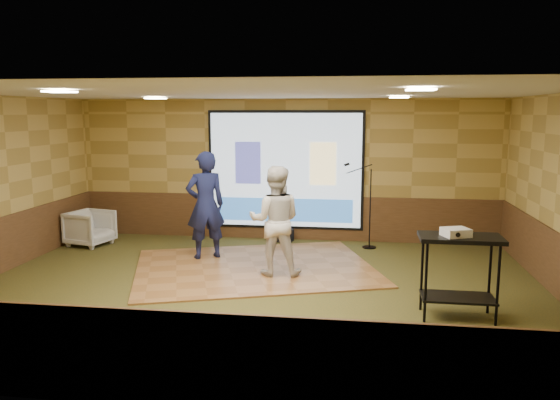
# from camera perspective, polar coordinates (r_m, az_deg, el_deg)

# --- Properties ---
(ground) EXTENTS (9.00, 9.00, 0.00)m
(ground) POSITION_cam_1_polar(r_m,az_deg,el_deg) (8.57, -2.48, -9.34)
(ground) COLOR #363D1C
(ground) RESTS_ON ground
(room_shell) EXTENTS (9.04, 7.04, 3.02)m
(room_shell) POSITION_cam_1_polar(r_m,az_deg,el_deg) (8.15, -2.58, 4.78)
(room_shell) COLOR tan
(room_shell) RESTS_ON ground
(wainscot_back) EXTENTS (9.00, 0.04, 0.95)m
(wainscot_back) POSITION_cam_1_polar(r_m,az_deg,el_deg) (11.78, 0.57, -1.81)
(wainscot_back) COLOR #472E17
(wainscot_back) RESTS_ON ground
(wainscot_front) EXTENTS (9.00, 0.04, 0.95)m
(wainscot_front) POSITION_cam_1_polar(r_m,az_deg,el_deg) (5.25, -9.71, -16.24)
(wainscot_front) COLOR #472E17
(wainscot_front) RESTS_ON ground
(projector_screen) EXTENTS (3.32, 0.06, 2.52)m
(projector_screen) POSITION_cam_1_polar(r_m,az_deg,el_deg) (11.59, 0.55, 3.01)
(projector_screen) COLOR black
(projector_screen) RESTS_ON room_shell
(downlight_nw) EXTENTS (0.32, 0.32, 0.02)m
(downlight_nw) POSITION_cam_1_polar(r_m,az_deg,el_deg) (10.46, -12.88, 10.32)
(downlight_nw) COLOR #F6E6B9
(downlight_nw) RESTS_ON room_shell
(downlight_ne) EXTENTS (0.32, 0.32, 0.02)m
(downlight_ne) POSITION_cam_1_polar(r_m,az_deg,el_deg) (9.82, 12.34, 10.43)
(downlight_ne) COLOR #F6E6B9
(downlight_ne) RESTS_ON room_shell
(downlight_sw) EXTENTS (0.32, 0.32, 0.02)m
(downlight_sw) POSITION_cam_1_polar(r_m,az_deg,el_deg) (7.47, -22.02, 10.46)
(downlight_sw) COLOR #F6E6B9
(downlight_sw) RESTS_ON room_shell
(downlight_se) EXTENTS (0.32, 0.32, 0.02)m
(downlight_se) POSITION_cam_1_polar(r_m,az_deg,el_deg) (6.53, 14.50, 11.11)
(downlight_se) COLOR #F6E6B9
(downlight_se) RESTS_ON room_shell
(dance_floor) EXTENTS (4.85, 4.25, 0.03)m
(dance_floor) POSITION_cam_1_polar(r_m,az_deg,el_deg) (9.69, -2.67, -7.04)
(dance_floor) COLOR #9B6839
(dance_floor) RESTS_ON ground
(player_left) EXTENTS (0.87, 0.77, 1.99)m
(player_left) POSITION_cam_1_polar(r_m,az_deg,el_deg) (10.15, -7.79, -0.53)
(player_left) COLOR #151A44
(player_left) RESTS_ON dance_floor
(player_right) EXTENTS (0.93, 0.75, 1.82)m
(player_right) POSITION_cam_1_polar(r_m,az_deg,el_deg) (9.04, -0.51, -2.17)
(player_right) COLOR silver
(player_right) RESTS_ON dance_floor
(av_table) EXTENTS (1.06, 0.56, 1.12)m
(av_table) POSITION_cam_1_polar(r_m,az_deg,el_deg) (7.59, 18.25, -5.82)
(av_table) COLOR black
(av_table) RESTS_ON ground
(projector) EXTENTS (0.40, 0.37, 0.11)m
(projector) POSITION_cam_1_polar(r_m,az_deg,el_deg) (7.46, 17.90, -3.23)
(projector) COLOR white
(projector) RESTS_ON av_table
(mic_stand) EXTENTS (0.68, 0.28, 1.73)m
(mic_stand) POSITION_cam_1_polar(r_m,az_deg,el_deg) (11.14, 9.07, -2.47)
(mic_stand) COLOR black
(mic_stand) RESTS_ON ground
(banquet_chair) EXTENTS (0.96, 0.95, 0.72)m
(banquet_chair) POSITION_cam_1_polar(r_m,az_deg,el_deg) (11.89, -19.22, -2.78)
(banquet_chair) COLOR gray
(banquet_chair) RESTS_ON ground
(duffel_bag) EXTENTS (0.47, 0.36, 0.26)m
(duffel_bag) POSITION_cam_1_polar(r_m,az_deg,el_deg) (11.61, 0.27, -3.71)
(duffel_bag) COLOR black
(duffel_bag) RESTS_ON ground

